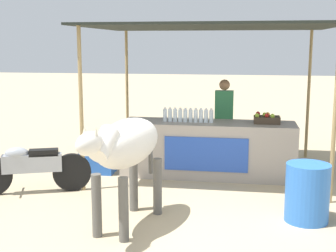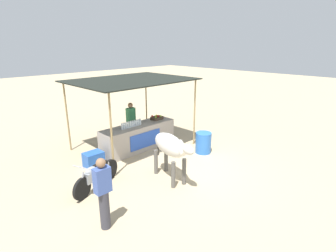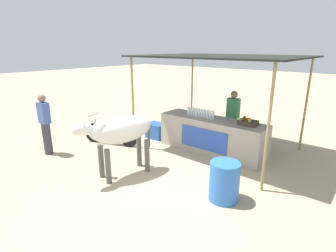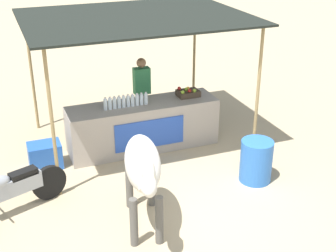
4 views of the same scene
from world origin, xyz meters
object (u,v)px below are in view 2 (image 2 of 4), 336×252
object	(u,v)px
stall_counter	(139,137)
water_barrel	(203,143)
fruit_crate	(157,118)
cooler_box	(94,159)
vendor_behind_counter	(131,122)
motorcycle_parked	(96,175)
passerby_on_street	(103,193)
cow	(171,147)

from	to	relation	value
stall_counter	water_barrel	distance (m)	2.43
stall_counter	fruit_crate	distance (m)	1.14
stall_counter	cooler_box	size ratio (longest dim) A/B	5.00
stall_counter	vendor_behind_counter	world-z (taller)	vendor_behind_counter
fruit_crate	motorcycle_parked	size ratio (longest dim) A/B	0.26
fruit_crate	water_barrel	size ratio (longest dim) A/B	0.57
stall_counter	vendor_behind_counter	xyz separation A→B (m)	(0.24, 0.75, 0.37)
water_barrel	fruit_crate	bearing A→B (deg)	102.99
vendor_behind_counter	passerby_on_street	distance (m)	5.18
cooler_box	fruit_crate	bearing A→B (deg)	2.84
stall_counter	cow	xyz separation A→B (m)	(-0.83, -2.50, 0.55)
water_barrel	motorcycle_parked	world-z (taller)	motorcycle_parked
motorcycle_parked	passerby_on_street	bearing A→B (deg)	-114.59
passerby_on_street	cooler_box	bearing A→B (deg)	64.54
fruit_crate	cow	bearing A→B (deg)	-125.53
passerby_on_street	stall_counter	bearing A→B (deg)	41.71
stall_counter	motorcycle_parked	size ratio (longest dim) A/B	1.75
stall_counter	vendor_behind_counter	bearing A→B (deg)	72.51
vendor_behind_counter	stall_counter	bearing A→B (deg)	-107.49
vendor_behind_counter	water_barrel	distance (m)	2.99
fruit_crate	cow	world-z (taller)	cow
vendor_behind_counter	cow	size ratio (longest dim) A/B	0.89
fruit_crate	cow	xyz separation A→B (m)	(-1.82, -2.55, 0.00)
cow	passerby_on_street	bearing A→B (deg)	-169.12
cooler_box	cow	bearing A→B (deg)	-64.54
cow	motorcycle_parked	xyz separation A→B (m)	(-1.80, 1.08, -0.60)
fruit_crate	stall_counter	bearing A→B (deg)	-177.13
stall_counter	passerby_on_street	size ratio (longest dim) A/B	1.82
water_barrel	passerby_on_street	bearing A→B (deg)	-167.76
vendor_behind_counter	water_barrel	xyz separation A→B (m)	(1.22, -2.70, -0.46)
cooler_box	motorcycle_parked	distance (m)	1.49
fruit_crate	water_barrel	distance (m)	2.15
fruit_crate	vendor_behind_counter	size ratio (longest dim) A/B	0.27
cow	water_barrel	bearing A→B (deg)	13.73
vendor_behind_counter	motorcycle_parked	bearing A→B (deg)	-142.88
stall_counter	cooler_box	bearing A→B (deg)	-177.18
motorcycle_parked	passerby_on_street	size ratio (longest dim) A/B	1.04
water_barrel	cow	distance (m)	2.44
vendor_behind_counter	water_barrel	bearing A→B (deg)	-65.75
motorcycle_parked	passerby_on_street	distance (m)	1.77
vendor_behind_counter	motorcycle_parked	size ratio (longest dim) A/B	0.96
stall_counter	cow	world-z (taller)	cow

